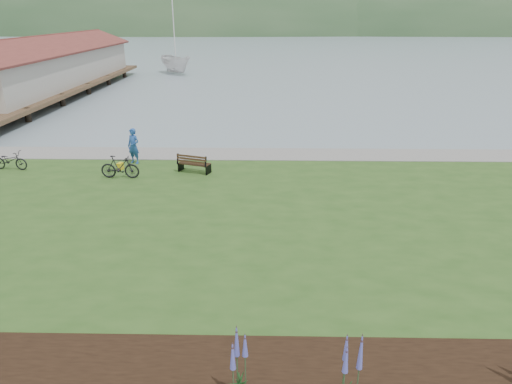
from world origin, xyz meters
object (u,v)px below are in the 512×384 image
Objects in this scene: park_bench at (193,163)px; bicycle_a at (10,160)px; person at (133,143)px; sailboat at (177,74)px.

bicycle_a is (-8.75, 0.29, -0.01)m from park_bench.
person is (-3.12, 1.38, 0.57)m from park_bench.
park_bench is 0.78× the size of person.
sailboat reaches higher than bicycle_a.
sailboat is (-4.97, 38.24, -1.42)m from person.
person is at bearing 174.99° from park_bench.
sailboat is (0.67, 39.32, -0.85)m from bicycle_a.
sailboat is at bearing 5.36° from bicycle_a.
person is 38.59m from sailboat.
bicycle_a is (-5.64, -1.09, -0.57)m from person.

